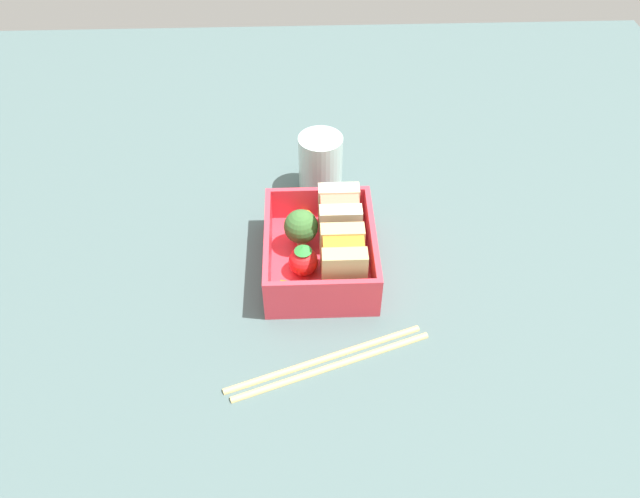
# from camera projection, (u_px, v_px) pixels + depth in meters

# --- Properties ---
(ground_plane) EXTENTS (1.20, 1.20, 0.02)m
(ground_plane) POSITION_uv_depth(u_px,v_px,m) (320.00, 272.00, 0.71)
(ground_plane) COLOR #465C5C
(bento_tray) EXTENTS (0.15, 0.12, 0.01)m
(bento_tray) POSITION_uv_depth(u_px,v_px,m) (320.00, 262.00, 0.70)
(bento_tray) COLOR #E63645
(bento_tray) RESTS_ON ground_plane
(bento_rim) EXTENTS (0.15, 0.12, 0.04)m
(bento_rim) POSITION_uv_depth(u_px,v_px,m) (320.00, 245.00, 0.68)
(bento_rim) COLOR #E63645
(bento_rim) RESTS_ON bento_tray
(sandwich_left) EXTENTS (0.06, 0.05, 0.06)m
(sandwich_left) POSITION_uv_depth(u_px,v_px,m) (339.00, 218.00, 0.70)
(sandwich_left) COLOR beige
(sandwich_left) RESTS_ON bento_tray
(sandwich_center_left) EXTENTS (0.06, 0.05, 0.06)m
(sandwich_center_left) POSITION_uv_depth(u_px,v_px,m) (343.00, 261.00, 0.65)
(sandwich_center_left) COLOR tan
(sandwich_center_left) RESTS_ON bento_tray
(carrot_stick_left) EXTENTS (0.04, 0.02, 0.01)m
(carrot_stick_left) POSITION_uv_depth(u_px,v_px,m) (302.00, 224.00, 0.73)
(carrot_stick_left) COLOR orange
(carrot_stick_left) RESTS_ON bento_tray
(broccoli_floret) EXTENTS (0.04, 0.04, 0.05)m
(broccoli_floret) POSITION_uv_depth(u_px,v_px,m) (301.00, 227.00, 0.69)
(broccoli_floret) COLOR #81BA66
(broccoli_floret) RESTS_ON bento_tray
(strawberry_far_left) EXTENTS (0.03, 0.03, 0.04)m
(strawberry_far_left) POSITION_uv_depth(u_px,v_px,m) (303.00, 261.00, 0.67)
(strawberry_far_left) COLOR red
(strawberry_far_left) RESTS_ON bento_tray
(carrot_stick_far_left) EXTENTS (0.02, 0.04, 0.01)m
(carrot_stick_far_left) POSITION_uv_depth(u_px,v_px,m) (299.00, 288.00, 0.66)
(carrot_stick_far_left) COLOR orange
(carrot_stick_far_left) RESTS_ON bento_tray
(chopstick_pair) EXTENTS (0.08, 0.20, 0.01)m
(chopstick_pair) POSITION_uv_depth(u_px,v_px,m) (331.00, 361.00, 0.61)
(chopstick_pair) COLOR #D5B66E
(chopstick_pair) RESTS_ON ground_plane
(drinking_glass) EXTENTS (0.05, 0.05, 0.08)m
(drinking_glass) POSITION_uv_depth(u_px,v_px,m) (321.00, 164.00, 0.77)
(drinking_glass) COLOR silver
(drinking_glass) RESTS_ON ground_plane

